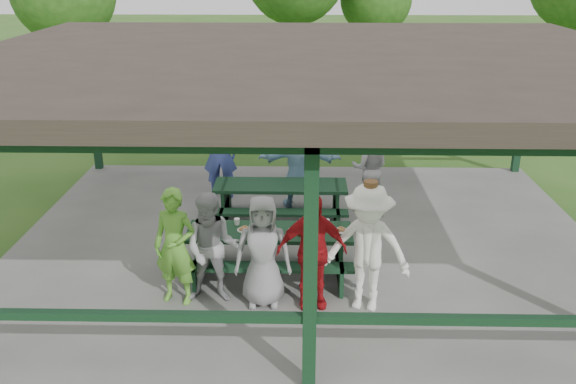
{
  "coord_description": "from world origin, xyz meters",
  "views": [
    {
      "loc": [
        -0.11,
        -9.52,
        4.7
      ],
      "look_at": [
        -0.31,
        -0.3,
        1.12
      ],
      "focal_mm": 38.0,
      "sensor_mm": 36.0,
      "label": 1
    }
  ],
  "objects_px": {
    "spectator_grey": "(370,168)",
    "farm_trailer": "(264,101)",
    "contestant_grey_mid": "(263,251)",
    "spectator_lblue": "(300,163)",
    "spectator_blue": "(220,153)",
    "picnic_table_near": "(270,247)",
    "contestant_white_fedora": "(368,248)",
    "contestant_green": "(175,247)",
    "contestant_grey_left": "(212,249)",
    "contestant_red": "(312,251)",
    "picnic_table_far": "(281,198)",
    "pickup_truck": "(433,97)"
  },
  "relations": [
    {
      "from": "spectator_grey",
      "to": "farm_trailer",
      "type": "xyz_separation_m",
      "value": [
        -2.44,
        6.45,
        -0.14
      ]
    },
    {
      "from": "contestant_grey_mid",
      "to": "pickup_truck",
      "type": "height_order",
      "value": "contestant_grey_mid"
    },
    {
      "from": "contestant_white_fedora",
      "to": "spectator_lblue",
      "type": "height_order",
      "value": "contestant_white_fedora"
    },
    {
      "from": "picnic_table_near",
      "to": "spectator_grey",
      "type": "xyz_separation_m",
      "value": [
        1.81,
        2.94,
        0.27
      ]
    },
    {
      "from": "farm_trailer",
      "to": "spectator_grey",
      "type": "bearing_deg",
      "value": -67.73
    },
    {
      "from": "contestant_green",
      "to": "contestant_white_fedora",
      "type": "xyz_separation_m",
      "value": [
        2.64,
        -0.12,
        0.07
      ]
    },
    {
      "from": "contestant_red",
      "to": "picnic_table_far",
      "type": "bearing_deg",
      "value": 93.51
    },
    {
      "from": "spectator_lblue",
      "to": "spectator_blue",
      "type": "height_order",
      "value": "spectator_blue"
    },
    {
      "from": "contestant_white_fedora",
      "to": "spectator_lblue",
      "type": "xyz_separation_m",
      "value": [
        -0.94,
        3.73,
        -0.04
      ]
    },
    {
      "from": "contestant_grey_mid",
      "to": "farm_trailer",
      "type": "relative_size",
      "value": 0.4
    },
    {
      "from": "contestant_white_fedora",
      "to": "spectator_grey",
      "type": "xyz_separation_m",
      "value": [
        0.43,
        3.84,
        -0.17
      ]
    },
    {
      "from": "spectator_lblue",
      "to": "spectator_grey",
      "type": "bearing_deg",
      "value": -175.18
    },
    {
      "from": "picnic_table_far",
      "to": "contestant_grey_mid",
      "type": "relative_size",
      "value": 1.48
    },
    {
      "from": "contestant_grey_left",
      "to": "contestant_grey_mid",
      "type": "height_order",
      "value": "contestant_grey_left"
    },
    {
      "from": "picnic_table_far",
      "to": "pickup_truck",
      "type": "bearing_deg",
      "value": 60.43
    },
    {
      "from": "contestant_grey_left",
      "to": "farm_trailer",
      "type": "distance_m",
      "value": 10.16
    },
    {
      "from": "contestant_white_fedora",
      "to": "contestant_red",
      "type": "bearing_deg",
      "value": -167.92
    },
    {
      "from": "contestant_green",
      "to": "spectator_lblue",
      "type": "relative_size",
      "value": 0.97
    },
    {
      "from": "picnic_table_far",
      "to": "contestant_red",
      "type": "relative_size",
      "value": 1.44
    },
    {
      "from": "picnic_table_near",
      "to": "contestant_grey_mid",
      "type": "height_order",
      "value": "contestant_grey_mid"
    },
    {
      "from": "spectator_grey",
      "to": "contestant_red",
      "type": "bearing_deg",
      "value": 81.94
    },
    {
      "from": "picnic_table_near",
      "to": "pickup_truck",
      "type": "height_order",
      "value": "pickup_truck"
    },
    {
      "from": "contestant_grey_left",
      "to": "spectator_grey",
      "type": "height_order",
      "value": "contestant_grey_left"
    },
    {
      "from": "contestant_white_fedora",
      "to": "spectator_blue",
      "type": "height_order",
      "value": "contestant_white_fedora"
    },
    {
      "from": "picnic_table_near",
      "to": "farm_trailer",
      "type": "distance_m",
      "value": 9.42
    },
    {
      "from": "picnic_table_near",
      "to": "picnic_table_far",
      "type": "distance_m",
      "value": 2.0
    },
    {
      "from": "spectator_blue",
      "to": "farm_trailer",
      "type": "xyz_separation_m",
      "value": [
        0.53,
        6.14,
        -0.33
      ]
    },
    {
      "from": "contestant_red",
      "to": "contestant_white_fedora",
      "type": "xyz_separation_m",
      "value": [
        0.75,
        -0.05,
        0.08
      ]
    },
    {
      "from": "contestant_red",
      "to": "farm_trailer",
      "type": "bearing_deg",
      "value": 90.06
    },
    {
      "from": "contestant_grey_mid",
      "to": "picnic_table_far",
      "type": "bearing_deg",
      "value": 84.51
    },
    {
      "from": "contestant_grey_mid",
      "to": "spectator_grey",
      "type": "relative_size",
      "value": 1.08
    },
    {
      "from": "contestant_grey_mid",
      "to": "contestant_red",
      "type": "height_order",
      "value": "contestant_red"
    },
    {
      "from": "spectator_grey",
      "to": "farm_trailer",
      "type": "height_order",
      "value": "spectator_grey"
    },
    {
      "from": "picnic_table_far",
      "to": "spectator_lblue",
      "type": "relative_size",
      "value": 1.37
    },
    {
      "from": "contestant_grey_left",
      "to": "contestant_red",
      "type": "relative_size",
      "value": 0.98
    },
    {
      "from": "picnic_table_near",
      "to": "contestant_red",
      "type": "xyz_separation_m",
      "value": [
        0.62,
        -0.84,
        0.36
      ]
    },
    {
      "from": "picnic_table_near",
      "to": "contestant_grey_left",
      "type": "bearing_deg",
      "value": -134.95
    },
    {
      "from": "spectator_lblue",
      "to": "spectator_blue",
      "type": "relative_size",
      "value": 0.94
    },
    {
      "from": "contestant_grey_mid",
      "to": "farm_trailer",
      "type": "bearing_deg",
      "value": 90.8
    },
    {
      "from": "spectator_lblue",
      "to": "spectator_grey",
      "type": "xyz_separation_m",
      "value": [
        1.37,
        0.1,
        -0.13
      ]
    },
    {
      "from": "contestant_white_fedora",
      "to": "spectator_blue",
      "type": "bearing_deg",
      "value": 137.59
    },
    {
      "from": "contestant_green",
      "to": "spectator_lblue",
      "type": "bearing_deg",
      "value": 78.31
    },
    {
      "from": "contestant_white_fedora",
      "to": "spectator_blue",
      "type": "relative_size",
      "value": 1.01
    },
    {
      "from": "contestant_grey_left",
      "to": "contestant_white_fedora",
      "type": "distance_m",
      "value": 2.14
    },
    {
      "from": "picnic_table_near",
      "to": "spectator_grey",
      "type": "distance_m",
      "value": 3.46
    },
    {
      "from": "spectator_blue",
      "to": "spectator_grey",
      "type": "xyz_separation_m",
      "value": [
        2.97,
        -0.31,
        -0.19
      ]
    },
    {
      "from": "contestant_green",
      "to": "contestant_grey_left",
      "type": "height_order",
      "value": "contestant_green"
    },
    {
      "from": "picnic_table_far",
      "to": "spectator_lblue",
      "type": "height_order",
      "value": "spectator_lblue"
    },
    {
      "from": "spectator_grey",
      "to": "farm_trailer",
      "type": "bearing_deg",
      "value": -59.91
    },
    {
      "from": "contestant_red",
      "to": "pickup_truck",
      "type": "xyz_separation_m",
      "value": [
        3.7,
        10.29,
        -0.1
      ]
    }
  ]
}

